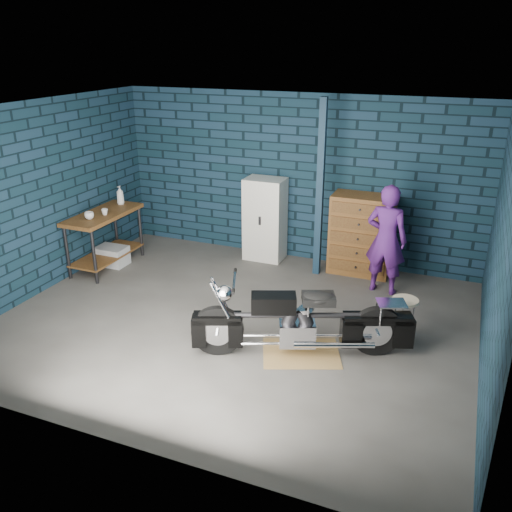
{
  "coord_description": "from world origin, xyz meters",
  "views": [
    {
      "loc": [
        2.61,
        -5.71,
        3.46
      ],
      "look_at": [
        0.18,
        0.3,
        0.85
      ],
      "focal_mm": 38.0,
      "sensor_mm": 36.0,
      "label": 1
    }
  ],
  "objects_px": {
    "tool_chest": "(361,235)",
    "workbench": "(106,240)",
    "locker": "(265,219)",
    "motorcycle": "(302,317)",
    "person": "(386,240)",
    "storage_bin": "(112,256)",
    "shop_stool": "(403,321)"
  },
  "relations": [
    {
      "from": "locker",
      "to": "shop_stool",
      "type": "height_order",
      "value": "locker"
    },
    {
      "from": "person",
      "to": "storage_bin",
      "type": "xyz_separation_m",
      "value": [
        -4.29,
        -0.65,
        -0.65
      ]
    },
    {
      "from": "shop_stool",
      "to": "storage_bin",
      "type": "bearing_deg",
      "value": 171.39
    },
    {
      "from": "motorcycle",
      "to": "person",
      "type": "bearing_deg",
      "value": 52.71
    },
    {
      "from": "workbench",
      "to": "locker",
      "type": "distance_m",
      "value": 2.6
    },
    {
      "from": "person",
      "to": "storage_bin",
      "type": "relative_size",
      "value": 3.28
    },
    {
      "from": "motorcycle",
      "to": "tool_chest",
      "type": "xyz_separation_m",
      "value": [
        0.12,
        2.64,
        0.15
      ]
    },
    {
      "from": "storage_bin",
      "to": "locker",
      "type": "distance_m",
      "value": 2.58
    },
    {
      "from": "tool_chest",
      "to": "motorcycle",
      "type": "bearing_deg",
      "value": -92.64
    },
    {
      "from": "workbench",
      "to": "shop_stool",
      "type": "height_order",
      "value": "workbench"
    },
    {
      "from": "storage_bin",
      "to": "locker",
      "type": "height_order",
      "value": "locker"
    },
    {
      "from": "workbench",
      "to": "person",
      "type": "relative_size",
      "value": 0.87
    },
    {
      "from": "motorcycle",
      "to": "person",
      "type": "xyz_separation_m",
      "value": [
        0.58,
        2.09,
        0.32
      ]
    },
    {
      "from": "storage_bin",
      "to": "shop_stool",
      "type": "height_order",
      "value": "shop_stool"
    },
    {
      "from": "workbench",
      "to": "storage_bin",
      "type": "distance_m",
      "value": 0.32
    },
    {
      "from": "storage_bin",
      "to": "tool_chest",
      "type": "relative_size",
      "value": 0.39
    },
    {
      "from": "workbench",
      "to": "tool_chest",
      "type": "xyz_separation_m",
      "value": [
        3.85,
        1.29,
        0.17
      ]
    },
    {
      "from": "storage_bin",
      "to": "locker",
      "type": "bearing_deg",
      "value": 28.4
    },
    {
      "from": "workbench",
      "to": "storage_bin",
      "type": "bearing_deg",
      "value": 77.52
    },
    {
      "from": "shop_stool",
      "to": "workbench",
      "type": "bearing_deg",
      "value": 172.49
    },
    {
      "from": "storage_bin",
      "to": "shop_stool",
      "type": "distance_m",
      "value": 4.81
    },
    {
      "from": "workbench",
      "to": "storage_bin",
      "type": "xyz_separation_m",
      "value": [
        0.02,
        0.09,
        -0.3
      ]
    },
    {
      "from": "locker",
      "to": "storage_bin",
      "type": "bearing_deg",
      "value": -151.6
    },
    {
      "from": "motorcycle",
      "to": "shop_stool",
      "type": "height_order",
      "value": "motorcycle"
    },
    {
      "from": "storage_bin",
      "to": "motorcycle",
      "type": "bearing_deg",
      "value": -21.24
    },
    {
      "from": "workbench",
      "to": "motorcycle",
      "type": "height_order",
      "value": "motorcycle"
    },
    {
      "from": "motorcycle",
      "to": "locker",
      "type": "bearing_deg",
      "value": 97.64
    },
    {
      "from": "tool_chest",
      "to": "workbench",
      "type": "bearing_deg",
      "value": -161.45
    },
    {
      "from": "tool_chest",
      "to": "shop_stool",
      "type": "distance_m",
      "value": 2.16
    },
    {
      "from": "motorcycle",
      "to": "storage_bin",
      "type": "relative_size",
      "value": 4.46
    },
    {
      "from": "motorcycle",
      "to": "person",
      "type": "distance_m",
      "value": 2.19
    },
    {
      "from": "workbench",
      "to": "locker",
      "type": "height_order",
      "value": "locker"
    }
  ]
}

